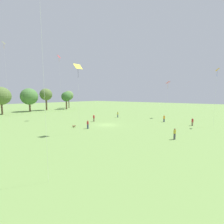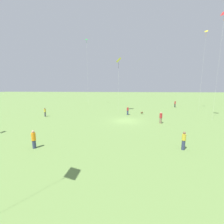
{
  "view_description": "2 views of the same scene",
  "coord_description": "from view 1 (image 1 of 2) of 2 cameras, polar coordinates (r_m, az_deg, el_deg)",
  "views": [
    {
      "loc": [
        -25.36,
        -21.71,
        6.52
      ],
      "look_at": [
        -1.08,
        -2.37,
        3.19
      ],
      "focal_mm": 24.0,
      "sensor_mm": 36.0,
      "label": 1
    },
    {
      "loc": [
        24.71,
        -0.38,
        5.82
      ],
      "look_at": [
        3.13,
        -2.09,
        2.04
      ],
      "focal_mm": 24.0,
      "sensor_mm": 36.0,
      "label": 2
    }
  ],
  "objects": [
    {
      "name": "kite_4",
      "position": [
        44.54,
        -19.5,
        18.14
      ],
      "size": [
        1.11,
        1.02,
        17.3
      ],
      "rotation": [
        0.0,
        0.0,
        6.06
      ],
      "color": "red",
      "rests_on": "ground_plane"
    },
    {
      "name": "tree_3",
      "position": [
        71.58,
        -28.99,
        5.16
      ],
      "size": [
        6.81,
        6.81,
        9.7
      ],
      "color": "brown",
      "rests_on": "ground_plane"
    },
    {
      "name": "person_6",
      "position": [
        37.42,
        28.31,
        -3.33
      ],
      "size": [
        0.42,
        0.42,
        1.71
      ],
      "rotation": [
        0.0,
        0.0,
        3.04
      ],
      "color": "#847056",
      "rests_on": "ground_plane"
    },
    {
      "name": "ground_plane",
      "position": [
        34.01,
        -2.0,
        -4.93
      ],
      "size": [
        240.0,
        240.0,
        0.0
      ],
      "primitive_type": "plane",
      "color": "#6B8E47"
    },
    {
      "name": "person_1",
      "position": [
        38.44,
        -6.93,
        -2.32
      ],
      "size": [
        0.59,
        0.59,
        1.82
      ],
      "rotation": [
        0.0,
        0.0,
        5.52
      ],
      "color": "#847056",
      "rests_on": "ground_plane"
    },
    {
      "name": "person_2",
      "position": [
        30.36,
        -9.22,
        -4.73
      ],
      "size": [
        0.45,
        0.45,
        1.7
      ],
      "rotation": [
        0.0,
        0.0,
        1.74
      ],
      "color": "#333D5B",
      "rests_on": "ground_plane"
    },
    {
      "name": "person_0",
      "position": [
        39.89,
        19.23,
        -2.36
      ],
      "size": [
        0.53,
        0.53,
        1.74
      ],
      "rotation": [
        0.0,
        0.0,
        5.26
      ],
      "color": "#333D5B",
      "rests_on": "ground_plane"
    },
    {
      "name": "kite_1",
      "position": [
        48.02,
        20.55,
        10.21
      ],
      "size": [
        1.24,
        1.08,
        10.84
      ],
      "rotation": [
        0.0,
        0.0,
        2.31
      ],
      "color": "#E54C99",
      "rests_on": "ground_plane"
    },
    {
      "name": "person_5",
      "position": [
        45.7,
        2.22,
        -0.98
      ],
      "size": [
        0.5,
        0.5,
        1.73
      ],
      "rotation": [
        0.0,
        0.0,
        0.6
      ],
      "color": "#333D5B",
      "rests_on": "ground_plane"
    },
    {
      "name": "kite_2",
      "position": [
        26.22,
        -12.84,
        15.98
      ],
      "size": [
        1.35,
        1.04,
        11.8
      ],
      "rotation": [
        0.0,
        0.0,
        5.38
      ],
      "color": "yellow",
      "rests_on": "ground_plane"
    },
    {
      "name": "kite_0",
      "position": [
        38.18,
        35.13,
        12.13
      ],
      "size": [
        0.82,
        0.64,
        12.13
      ],
      "rotation": [
        0.0,
        0.0,
        2.31
      ],
      "color": "orange",
      "rests_on": "ground_plane"
    },
    {
      "name": "tree_6",
      "position": [
        84.33,
        -16.18,
        6.07
      ],
      "size": [
        5.01,
        5.01,
        9.34
      ],
      "color": "brown",
      "rests_on": "ground_plane"
    },
    {
      "name": "kite_3",
      "position": [
        42.67,
        -35.78,
        18.2
      ],
      "size": [
        0.79,
        0.81,
        18.27
      ],
      "rotation": [
        0.0,
        0.0,
        0.07
      ],
      "color": "yellow",
      "rests_on": "ground_plane"
    },
    {
      "name": "dog_0",
      "position": [
        32.02,
        -14.27,
        -5.2
      ],
      "size": [
        0.68,
        0.57,
        0.49
      ],
      "rotation": [
        0.0,
        0.0,
        4.1
      ],
      "color": "brown",
      "rests_on": "ground_plane"
    },
    {
      "name": "tree_2",
      "position": [
        65.03,
        -36.65,
        4.93
      ],
      "size": [
        6.28,
        6.28,
        9.69
      ],
      "color": "brown",
      "rests_on": "ground_plane"
    },
    {
      "name": "tree_4",
      "position": [
        74.69,
        -23.85,
        6.08
      ],
      "size": [
        5.37,
        5.37,
        9.9
      ],
      "color": "brown",
      "rests_on": "ground_plane"
    },
    {
      "name": "person_4",
      "position": [
        24.54,
        22.75,
        -7.69
      ],
      "size": [
        0.47,
        0.47,
        1.7
      ],
      "rotation": [
        0.0,
        0.0,
        4.25
      ],
      "color": "#4C4C51",
      "rests_on": "ground_plane"
    },
    {
      "name": "tree_5",
      "position": [
        76.49,
        -17.04,
        5.55
      ],
      "size": [
        4.65,
        4.65,
        8.51
      ],
      "color": "brown",
      "rests_on": "ground_plane"
    }
  ]
}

